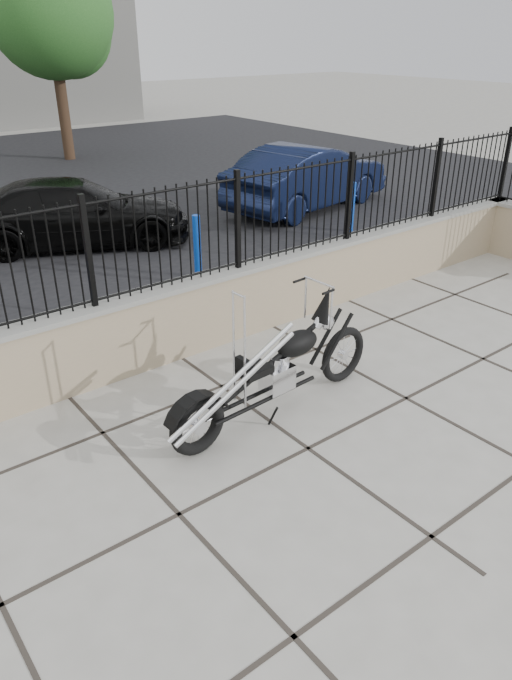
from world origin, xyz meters
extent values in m
plane|color=#99968E|center=(0.00, 0.00, 0.00)|extent=(90.00, 90.00, 0.00)
cube|color=gray|center=(0.00, 2.50, 0.48)|extent=(14.00, 0.36, 0.96)
cube|color=black|center=(0.00, 2.50, 1.56)|extent=(14.00, 0.08, 1.20)
imported|color=black|center=(0.87, 7.55, 0.62)|extent=(4.63, 3.35, 1.24)
imported|color=black|center=(6.19, 6.84, 0.72)|extent=(4.58, 2.26, 1.44)
cylinder|color=#0A2BA4|center=(1.73, 4.64, 0.53)|extent=(0.16, 0.16, 1.06)
cylinder|color=#0B45B1|center=(5.66, 4.92, 0.50)|extent=(0.13, 0.13, 1.00)
cylinder|color=#382619|center=(4.26, 16.12, 1.72)|extent=(0.34, 0.34, 3.44)
sphere|color=#335720|center=(4.26, 16.12, 4.36)|extent=(3.67, 3.67, 3.67)
camera|label=1|loc=(-3.41, -3.52, 3.70)|focal=32.00mm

